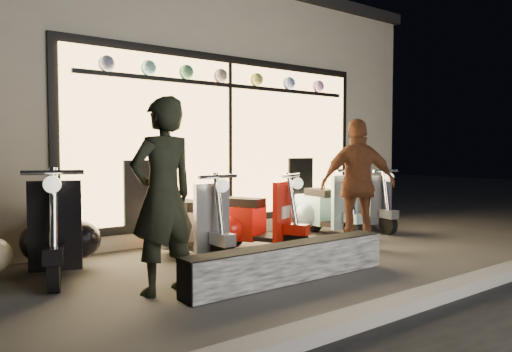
{
  "coord_description": "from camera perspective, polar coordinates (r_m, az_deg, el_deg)",
  "views": [
    {
      "loc": [
        -3.7,
        -4.57,
        1.39
      ],
      "look_at": [
        0.3,
        0.6,
        1.05
      ],
      "focal_mm": 35.0,
      "sensor_mm": 36.0,
      "label": 1
    }
  ],
  "objects": [
    {
      "name": "graffiti_barrier",
      "position": [
        5.38,
        3.91,
        -9.81
      ],
      "size": [
        2.56,
        0.28,
        0.4
      ],
      "primitive_type": "cube",
      "color": "black",
      "rests_on": "ground"
    },
    {
      "name": "scooter_grey",
      "position": [
        9.05,
        11.71,
        -3.29
      ],
      "size": [
        0.62,
        1.44,
        1.02
      ],
      "rotation": [
        0.0,
        0.0,
        -0.17
      ],
      "color": "black",
      "rests_on": "ground"
    },
    {
      "name": "scooter_red",
      "position": [
        6.97,
        -1.03,
        -5.09
      ],
      "size": [
        0.85,
        1.4,
        1.03
      ],
      "rotation": [
        0.0,
        0.0,
        0.43
      ],
      "color": "black",
      "rests_on": "ground"
    },
    {
      "name": "scooter_black",
      "position": [
        6.08,
        -21.51,
        -6.03
      ],
      "size": [
        0.87,
        1.59,
        1.14
      ],
      "rotation": [
        0.0,
        0.0,
        -0.35
      ],
      "color": "black",
      "rests_on": "ground"
    },
    {
      "name": "kerb",
      "position": [
        4.7,
        17.25,
        -13.62
      ],
      "size": [
        40.0,
        0.25,
        0.12
      ],
      "primitive_type": "cube",
      "color": "slate",
      "rests_on": "ground"
    },
    {
      "name": "man",
      "position": [
        4.89,
        -10.59,
        -2.22
      ],
      "size": [
        0.74,
        0.53,
        1.9
      ],
      "primitive_type": "imported",
      "rotation": [
        0.0,
        0.0,
        3.26
      ],
      "color": "black",
      "rests_on": "ground"
    },
    {
      "name": "scooter_blue",
      "position": [
        8.37,
        7.66,
        -3.67
      ],
      "size": [
        0.6,
        1.48,
        1.05
      ],
      "rotation": [
        0.0,
        0.0,
        -0.14
      ],
      "color": "black",
      "rests_on": "ground"
    },
    {
      "name": "ground",
      "position": [
        6.04,
        1.26,
        -10.33
      ],
      "size": [
        40.0,
        40.0,
        0.0
      ],
      "primitive_type": "plane",
      "color": "#383533",
      "rests_on": "ground"
    },
    {
      "name": "scooter_silver",
      "position": [
        6.51,
        -7.82,
        -5.59
      ],
      "size": [
        0.48,
        1.47,
        1.05
      ],
      "rotation": [
        0.0,
        0.0,
        0.03
      ],
      "color": "black",
      "rests_on": "ground"
    },
    {
      "name": "woman",
      "position": [
        7.08,
        11.62,
        -0.94
      ],
      "size": [
        1.15,
        0.91,
        1.83
      ],
      "primitive_type": "imported",
      "rotation": [
        0.0,
        0.0,
        2.63
      ],
      "color": "brown",
      "rests_on": "ground"
    },
    {
      "name": "shop_building",
      "position": [
        10.27,
        -16.6,
        6.84
      ],
      "size": [
        10.2,
        6.23,
        4.2
      ],
      "color": "beige",
      "rests_on": "ground"
    }
  ]
}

